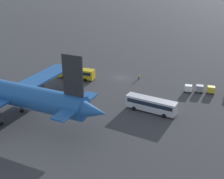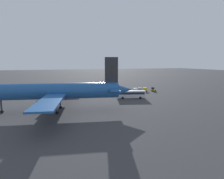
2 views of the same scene
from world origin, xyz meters
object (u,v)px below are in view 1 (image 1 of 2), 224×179
at_px(airplane, 3,92).
at_px(cargo_cart_yellow, 211,89).
at_px(shuttle_bus_far, 151,104).
at_px(cargo_cart_white, 188,88).
at_px(cargo_cart_grey, 200,88).
at_px(worker_person, 139,77).
at_px(shuttle_bus_near, 76,73).

height_order(airplane, cargo_cart_yellow, airplane).
bearing_deg(shuttle_bus_far, cargo_cart_white, -106.70).
bearing_deg(shuttle_bus_far, cargo_cart_grey, -113.48).
bearing_deg(cargo_cart_grey, worker_person, -17.98).
xyz_separation_m(airplane, cargo_cart_grey, (-43.18, -25.35, -5.23)).
bearing_deg(cargo_cart_white, shuttle_bus_near, -3.63).
relative_size(worker_person, cargo_cart_yellow, 0.84).
relative_size(cargo_cart_yellow, cargo_cart_white, 1.00).
distance_m(shuttle_bus_far, cargo_cart_yellow, 20.54).
bearing_deg(shuttle_bus_near, cargo_cart_grey, -179.05).
distance_m(airplane, shuttle_bus_far, 33.71).
bearing_deg(shuttle_bus_near, cargo_cart_yellow, -178.92).
distance_m(airplane, shuttle_bus_near, 27.98).
distance_m(cargo_cart_grey, cargo_cart_white, 3.06).
height_order(worker_person, cargo_cart_white, cargo_cart_white).
bearing_deg(cargo_cart_yellow, cargo_cart_white, 6.05).
relative_size(shuttle_bus_near, worker_person, 6.77).
height_order(shuttle_bus_near, cargo_cart_white, shuttle_bus_near).
relative_size(shuttle_bus_far, cargo_cart_grey, 6.04).
xyz_separation_m(shuttle_bus_near, cargo_cart_grey, (-36.53, 1.47, -0.78)).
relative_size(cargo_cart_grey, cargo_cart_white, 1.00).
distance_m(shuttle_bus_far, worker_person, 21.17).
xyz_separation_m(shuttle_bus_far, cargo_cart_yellow, (-14.54, -14.49, -0.83)).
bearing_deg(airplane, cargo_cart_white, -138.02).
xyz_separation_m(cargo_cart_yellow, cargo_cart_grey, (2.99, -0.03, 0.00)).
bearing_deg(shuttle_bus_near, airplane, 79.34).
bearing_deg(cargo_cart_yellow, shuttle_bus_far, 44.89).
bearing_deg(shuttle_bus_near, shuttle_bus_far, 150.63).
xyz_separation_m(shuttle_bus_far, cargo_cart_grey, (-11.56, -14.51, -0.83)).
height_order(cargo_cart_yellow, cargo_cart_grey, same).
relative_size(shuttle_bus_near, cargo_cart_white, 5.72).
xyz_separation_m(shuttle_bus_near, worker_person, (-18.88, -4.26, -1.10)).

